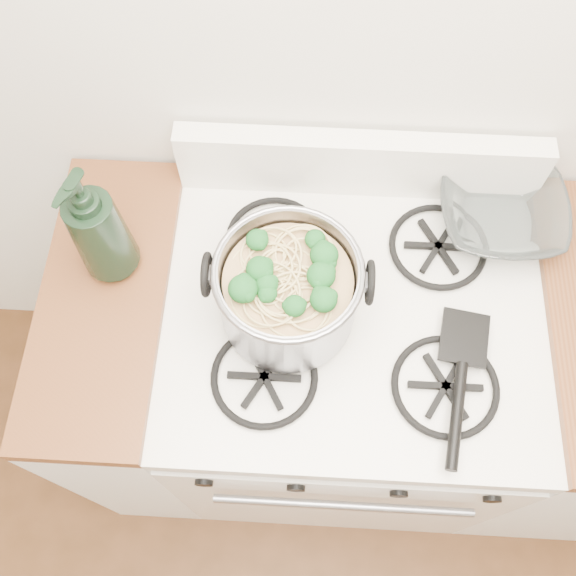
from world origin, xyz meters
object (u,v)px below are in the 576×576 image
Objects in this scene: gas_range at (338,382)px; glass_bowl at (499,216)px; stock_pot at (288,292)px; spatula at (465,336)px; bottle at (96,226)px.

glass_bowl is at bearing 36.79° from gas_range.
spatula is at bearing -6.65° from stock_pot.
gas_range is 3.09× the size of stock_pot.
glass_bowl is 0.36× the size of bottle.
bottle is (-0.70, 0.13, 0.13)m from spatula.
stock_pot is 0.37m from bottle.
stock_pot is 0.97× the size of spatula.
gas_range is 8.84× the size of glass_bowl.
stock_pot is 2.86× the size of glass_bowl.
gas_range is 0.80m from bottle.
stock_pot is at bearing -177.49° from spatula.
bottle reaches higher than spatula.
glass_bowl is at bearing 28.64° from stock_pot.
gas_range is 0.54m from spatula.
gas_range is 3.17× the size of bottle.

